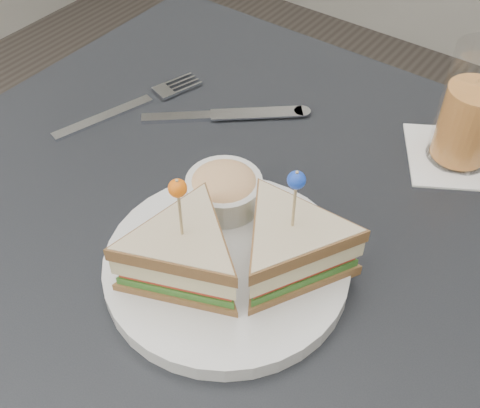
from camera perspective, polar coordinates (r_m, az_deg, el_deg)
name	(u,v)px	position (r m, az deg, el deg)	size (l,w,h in m)	color
table	(228,284)	(0.68, -1.18, -7.57)	(0.80, 0.80, 0.75)	black
plate_meal	(233,247)	(0.57, -0.63, -4.12)	(0.28, 0.27, 0.14)	silver
cutlery_fork	(136,103)	(0.81, -9.81, 9.38)	(0.08, 0.21, 0.01)	silver
cutlery_knife	(219,115)	(0.77, -2.04, 8.41)	(0.18, 0.15, 0.01)	silver
drink_set	(471,114)	(0.72, 21.02, 8.00)	(0.16, 0.16, 0.14)	white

